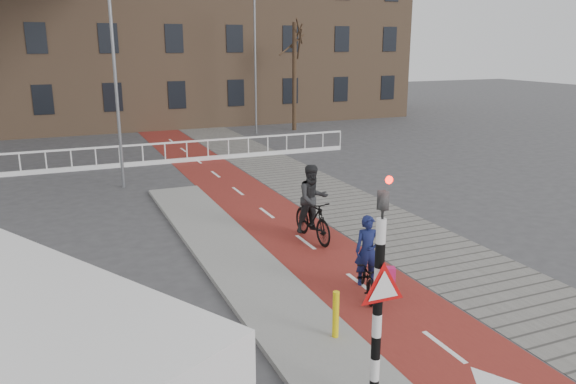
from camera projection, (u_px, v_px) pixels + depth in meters
name	position (u px, v px, depth m)	size (l,w,h in m)	color
ground	(345.00, 338.00, 10.49)	(120.00, 120.00, 0.00)	#38383A
bike_lane	(247.00, 198.00, 19.95)	(2.50, 60.00, 0.01)	maroon
sidewalk	(317.00, 190.00, 21.01)	(3.00, 60.00, 0.01)	slate
curb_island	(241.00, 265.00, 13.77)	(1.80, 16.00, 0.12)	gray
traffic_signal	(379.00, 287.00, 7.96)	(0.80, 0.80, 3.68)	black
bollard	(336.00, 314.00, 10.19)	(0.12, 0.12, 0.89)	yellow
cyclist_near	(367.00, 269.00, 12.14)	(1.15, 1.79, 1.79)	black
cyclist_far	(313.00, 210.00, 15.45)	(0.96, 2.04, 2.14)	black
van	(32.00, 379.00, 7.04)	(4.65, 5.92, 2.38)	silver
railing	(47.00, 166.00, 23.64)	(28.00, 0.10, 0.99)	silver
townhouse_row	(66.00, 3.00, 35.81)	(46.00, 10.00, 15.90)	#7F6047
tree_right	(294.00, 77.00, 34.71)	(0.26, 0.26, 6.55)	#312316
streetlight_near	(115.00, 70.00, 20.29)	(0.12, 0.12, 8.81)	slate
streetlight_right	(255.00, 64.00, 33.16)	(0.12, 0.12, 8.24)	slate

